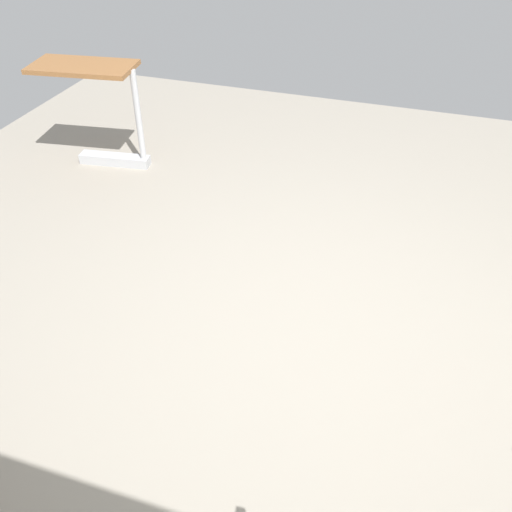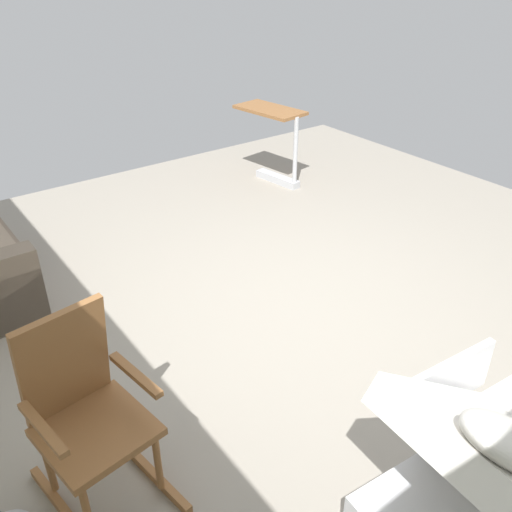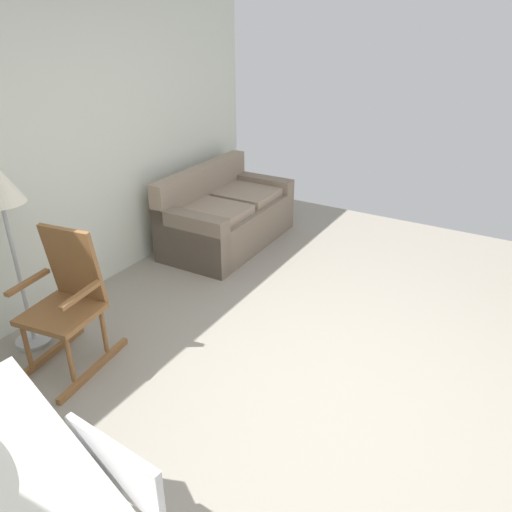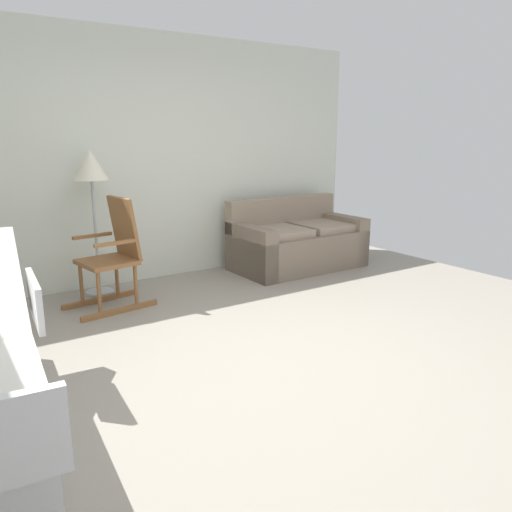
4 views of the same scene
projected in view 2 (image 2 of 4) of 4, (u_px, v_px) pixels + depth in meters
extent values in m
plane|color=gray|center=(297.00, 311.00, 4.11)|extent=(6.99, 6.99, 0.00)
ellipsoid|color=white|center=(510.00, 443.00, 1.87)|extent=(0.38, 0.50, 0.38)
cube|color=silver|center=(448.00, 382.00, 2.55)|extent=(0.08, 0.56, 0.28)
cube|color=brown|center=(145.00, 465.00, 2.87)|extent=(0.76, 0.15, 0.05)
cylinder|color=brown|center=(158.00, 460.00, 2.63)|extent=(0.04, 0.04, 0.40)
cylinder|color=brown|center=(87.00, 510.00, 2.39)|extent=(0.04, 0.04, 0.40)
cylinder|color=brown|center=(116.00, 419.00, 2.85)|extent=(0.04, 0.04, 0.40)
cylinder|color=brown|center=(48.00, 462.00, 2.62)|extent=(0.04, 0.04, 0.40)
cube|color=brown|center=(97.00, 432.00, 2.52)|extent=(0.52, 0.54, 0.04)
cube|color=brown|center=(64.00, 363.00, 2.49)|extent=(0.18, 0.44, 0.60)
cube|color=brown|center=(135.00, 375.00, 2.54)|extent=(0.39, 0.10, 0.03)
cube|color=brown|center=(43.00, 428.00, 2.26)|extent=(0.39, 0.10, 0.03)
cube|color=#B2B5BA|center=(278.00, 179.00, 6.31)|extent=(0.61, 0.20, 0.08)
cylinder|color=black|center=(294.00, 186.00, 6.16)|extent=(0.07, 0.07, 0.06)
cylinder|color=black|center=(262.00, 174.00, 6.48)|extent=(0.07, 0.07, 0.06)
cylinder|color=#B2B5BA|center=(295.00, 150.00, 5.95)|extent=(0.05, 0.05, 0.74)
cube|color=brown|center=(270.00, 110.00, 6.01)|extent=(0.85, 0.51, 0.04)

